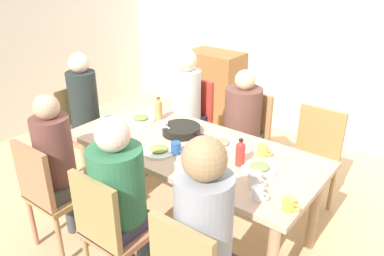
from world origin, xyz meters
name	(u,v)px	position (x,y,z in m)	size (l,w,h in m)	color
ground_plane	(192,225)	(0.00, 0.00, 0.00)	(6.49, 6.49, 0.00)	tan
wall_back	(316,26)	(0.00, 2.25, 1.30)	(5.65, 0.12, 2.60)	white
dining_table	(192,156)	(0.00, 0.00, 0.65)	(1.92, 0.87, 0.73)	#CEA98A
person_0	(205,227)	(0.64, -0.73, 0.77)	(0.30, 0.30, 1.29)	#373948
chair_1	(50,191)	(-0.64, -0.81, 0.51)	(0.40, 0.40, 0.90)	#AC864E
person_1	(57,162)	(-0.64, -0.72, 0.70)	(0.30, 0.30, 1.21)	#404447
chair_2	(191,118)	(-0.64, 0.81, 0.51)	(0.40, 0.40, 0.90)	#AD2823
person_2	(185,100)	(-0.64, 0.72, 0.74)	(0.30, 0.30, 1.24)	navy
chair_3	(82,127)	(-1.34, 0.00, 0.51)	(0.40, 0.40, 0.90)	#A67C57
person_3	(85,109)	(-1.25, 0.00, 0.73)	(0.30, 0.30, 1.25)	#535242
chair_4	(246,135)	(0.00, 0.81, 0.51)	(0.40, 0.40, 0.90)	#A48347
person_4	(242,120)	(0.00, 0.72, 0.70)	(0.32, 0.32, 1.15)	brown
chair_5	(313,156)	(0.64, 0.81, 0.51)	(0.40, 0.40, 0.90)	#A78854
chair_6	(111,227)	(0.00, -0.81, 0.51)	(0.40, 0.40, 0.90)	#B47555
person_6	(119,190)	(0.00, -0.73, 0.74)	(0.33, 0.33, 1.22)	#363851
plate_0	(159,150)	(-0.13, -0.22, 0.75)	(0.24, 0.24, 0.04)	silver
plate_1	(220,144)	(0.16, 0.14, 0.75)	(0.25, 0.25, 0.04)	#EEDFC6
plate_2	(141,119)	(-0.64, 0.11, 0.75)	(0.25, 0.25, 0.04)	#E9E9C7
plate_3	(259,168)	(0.56, 0.01, 0.75)	(0.24, 0.24, 0.04)	silver
plate_4	(115,139)	(-0.52, -0.29, 0.75)	(0.24, 0.24, 0.04)	silver
bowl_0	(205,162)	(0.25, -0.19, 0.78)	(0.20, 0.20, 0.09)	#498946
serving_pan	(182,130)	(-0.20, 0.13, 0.76)	(0.49, 0.31, 0.06)	black
cup_0	(163,128)	(-0.32, 0.04, 0.78)	(0.12, 0.09, 0.09)	white
cup_1	(214,174)	(0.38, -0.27, 0.77)	(0.12, 0.09, 0.08)	#CC4443
cup_2	(289,205)	(0.90, -0.28, 0.77)	(0.11, 0.07, 0.07)	#E2C647
cup_3	(255,179)	(0.63, -0.18, 0.78)	(0.12, 0.09, 0.09)	white
cup_4	(263,151)	(0.48, 0.19, 0.77)	(0.11, 0.08, 0.08)	#DCBE4D
cup_5	(258,193)	(0.71, -0.29, 0.77)	(0.11, 0.07, 0.08)	white
cup_6	(176,148)	(-0.02, -0.16, 0.78)	(0.11, 0.07, 0.09)	#285597
cup_7	(109,123)	(-0.74, -0.15, 0.78)	(0.11, 0.08, 0.09)	#3956A7
bottle_0	(240,153)	(0.42, -0.02, 0.82)	(0.06, 0.06, 0.19)	red
bottle_1	(159,109)	(-0.53, 0.22, 0.83)	(0.06, 0.06, 0.20)	tan
side_cabinet	(214,86)	(-1.14, 1.95, 0.45)	(0.70, 0.44, 0.90)	olive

